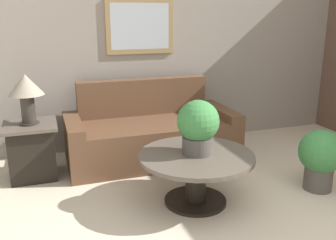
{
  "coord_description": "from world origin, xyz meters",
  "views": [
    {
      "loc": [
        -1.78,
        -1.39,
        1.73
      ],
      "look_at": [
        -0.53,
        2.28,
        0.63
      ],
      "focal_mm": 40.0,
      "sensor_mm": 36.0,
      "label": 1
    }
  ],
  "objects_px": {
    "couch_main": "(151,135)",
    "potted_plant_on_table": "(198,126)",
    "coffee_table": "(196,168)",
    "potted_plant_floor": "(321,156)",
    "side_table": "(32,150)",
    "table_lamp": "(26,90)"
  },
  "relations": [
    {
      "from": "couch_main",
      "to": "potted_plant_on_table",
      "type": "height_order",
      "value": "potted_plant_on_table"
    },
    {
      "from": "side_table",
      "to": "potted_plant_floor",
      "type": "bearing_deg",
      "value": -24.73
    },
    {
      "from": "couch_main",
      "to": "potted_plant_on_table",
      "type": "bearing_deg",
      "value": -85.33
    },
    {
      "from": "potted_plant_on_table",
      "to": "potted_plant_floor",
      "type": "xyz_separation_m",
      "value": [
        1.27,
        -0.17,
        -0.4
      ]
    },
    {
      "from": "side_table",
      "to": "table_lamp",
      "type": "xyz_separation_m",
      "value": [
        0.0,
        0.0,
        0.67
      ]
    },
    {
      "from": "coffee_table",
      "to": "potted_plant_floor",
      "type": "distance_m",
      "value": 1.3
    },
    {
      "from": "side_table",
      "to": "potted_plant_on_table",
      "type": "distance_m",
      "value": 1.89
    },
    {
      "from": "side_table",
      "to": "coffee_table",
      "type": "bearing_deg",
      "value": -37.58
    },
    {
      "from": "potted_plant_floor",
      "to": "coffee_table",
      "type": "bearing_deg",
      "value": 173.52
    },
    {
      "from": "table_lamp",
      "to": "potted_plant_on_table",
      "type": "height_order",
      "value": "table_lamp"
    },
    {
      "from": "potted_plant_on_table",
      "to": "potted_plant_floor",
      "type": "distance_m",
      "value": 1.35
    },
    {
      "from": "potted_plant_floor",
      "to": "couch_main",
      "type": "bearing_deg",
      "value": 134.97
    },
    {
      "from": "side_table",
      "to": "table_lamp",
      "type": "relative_size",
      "value": 1.13
    },
    {
      "from": "table_lamp",
      "to": "potted_plant_floor",
      "type": "relative_size",
      "value": 0.85
    },
    {
      "from": "coffee_table",
      "to": "potted_plant_floor",
      "type": "bearing_deg",
      "value": -6.48
    },
    {
      "from": "coffee_table",
      "to": "side_table",
      "type": "relative_size",
      "value": 1.78
    },
    {
      "from": "potted_plant_on_table",
      "to": "coffee_table",
      "type": "bearing_deg",
      "value": -134.65
    },
    {
      "from": "table_lamp",
      "to": "potted_plant_floor",
      "type": "distance_m",
      "value": 3.09
    },
    {
      "from": "table_lamp",
      "to": "potted_plant_on_table",
      "type": "xyz_separation_m",
      "value": [
        1.47,
        -1.1,
        -0.22
      ]
    },
    {
      "from": "couch_main",
      "to": "potted_plant_floor",
      "type": "distance_m",
      "value": 1.94
    },
    {
      "from": "couch_main",
      "to": "side_table",
      "type": "height_order",
      "value": "couch_main"
    },
    {
      "from": "couch_main",
      "to": "table_lamp",
      "type": "distance_m",
      "value": 1.53
    }
  ]
}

